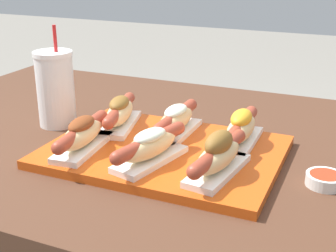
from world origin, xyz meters
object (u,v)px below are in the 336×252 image
at_px(hot_dog_2, 218,155).
at_px(hot_dog_4, 176,120).
at_px(hot_dog_5, 241,128).
at_px(hot_dog_3, 120,113).
at_px(hot_dog_0, 82,134).
at_px(hot_dog_1, 150,146).
at_px(drink_cup, 56,89).
at_px(sauce_bowl, 325,179).
at_px(serving_tray, 164,152).

distance_m(hot_dog_2, hot_dog_4, 0.20).
height_order(hot_dog_2, hot_dog_5, hot_dog_2).
distance_m(hot_dog_3, hot_dog_5, 0.27).
height_order(hot_dog_0, hot_dog_1, hot_dog_0).
relative_size(hot_dog_1, hot_dog_4, 0.98).
bearing_deg(drink_cup, sauce_bowl, -6.22).
xyz_separation_m(hot_dog_3, hot_dog_4, (0.13, 0.01, -0.00)).
bearing_deg(sauce_bowl, hot_dog_0, -171.05).
xyz_separation_m(hot_dog_1, hot_dog_2, (0.13, 0.01, 0.00)).
distance_m(hot_dog_0, hot_dog_4, 0.20).
relative_size(serving_tray, hot_dog_5, 2.23).
bearing_deg(drink_cup, hot_dog_4, 1.98).
distance_m(hot_dog_2, hot_dog_3, 0.31).
xyz_separation_m(hot_dog_1, hot_dog_4, (-0.01, 0.15, 0.00)).
bearing_deg(hot_dog_2, hot_dog_5, 89.73).
distance_m(hot_dog_3, drink_cup, 0.17).
xyz_separation_m(hot_dog_0, sauce_bowl, (0.46, 0.07, -0.04)).
height_order(hot_dog_1, hot_dog_4, same).
bearing_deg(hot_dog_1, drink_cup, 155.99).
bearing_deg(hot_dog_2, sauce_bowl, 20.13).
height_order(serving_tray, hot_dog_2, hot_dog_2).
bearing_deg(hot_dog_5, hot_dog_3, -177.57).
distance_m(hot_dog_1, hot_dog_3, 0.20).
bearing_deg(drink_cup, hot_dog_3, 1.25).
bearing_deg(hot_dog_1, serving_tray, 93.00).
xyz_separation_m(hot_dog_0, hot_dog_2, (0.28, 0.01, 0.00)).
height_order(serving_tray, hot_dog_5, hot_dog_5).
distance_m(hot_dog_5, sauce_bowl, 0.20).
bearing_deg(serving_tray, hot_dog_0, -152.85).
height_order(hot_dog_1, hot_dog_5, hot_dog_5).
distance_m(hot_dog_4, hot_dog_5, 0.14).
bearing_deg(serving_tray, hot_dog_1, -87.00).
height_order(hot_dog_0, hot_dog_4, hot_dog_0).
relative_size(hot_dog_3, drink_cup, 0.85).
height_order(hot_dog_0, hot_dog_2, hot_dog_2).
height_order(sauce_bowl, drink_cup, drink_cup).
xyz_separation_m(hot_dog_5, drink_cup, (-0.44, -0.02, 0.04)).
xyz_separation_m(serving_tray, hot_dog_0, (-0.14, -0.07, 0.04)).
xyz_separation_m(serving_tray, hot_dog_3, (-0.14, 0.07, 0.04)).
height_order(hot_dog_2, hot_dog_4, hot_dog_2).
bearing_deg(sauce_bowl, hot_dog_3, 171.07).
distance_m(hot_dog_5, drink_cup, 0.44).
xyz_separation_m(hot_dog_0, hot_dog_3, (0.00, 0.14, 0.00)).
distance_m(serving_tray, drink_cup, 0.32).
distance_m(hot_dog_2, sauce_bowl, 0.19).
relative_size(hot_dog_0, hot_dog_5, 1.00).
distance_m(hot_dog_0, hot_dog_2, 0.28).
bearing_deg(sauce_bowl, hot_dog_4, 166.30).
distance_m(serving_tray, hot_dog_1, 0.08).
xyz_separation_m(hot_dog_2, drink_cup, (-0.44, 0.13, 0.04)).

